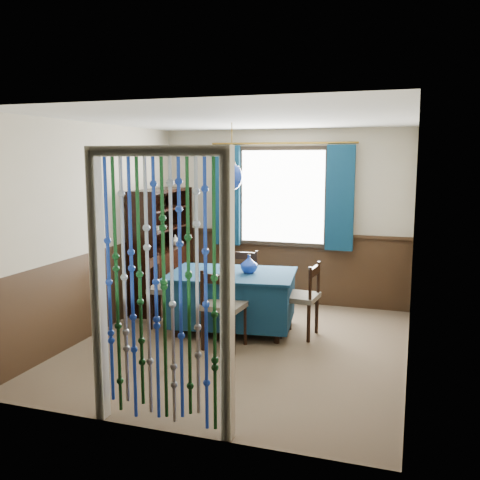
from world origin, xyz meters
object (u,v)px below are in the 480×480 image
(vase_sideboard, at_px, (175,239))
(chair_right, at_px, (302,298))
(chair_near, at_px, (223,307))
(chair_left, at_px, (165,289))
(pendant_lamp, at_px, (232,177))
(dining_table, at_px, (232,297))
(bowl_shelf, at_px, (154,228))
(sideboard, at_px, (162,266))
(vase_table, at_px, (249,265))
(chair_far, at_px, (242,281))

(vase_sideboard, bearing_deg, chair_right, -25.26)
(vase_sideboard, bearing_deg, chair_near, -51.01)
(chair_left, relative_size, chair_right, 1.02)
(pendant_lamp, height_order, vase_sideboard, pendant_lamp)
(dining_table, bearing_deg, chair_near, -87.55)
(bowl_shelf, bearing_deg, sideboard, 100.48)
(chair_near, relative_size, vase_table, 4.53)
(pendant_lamp, bearing_deg, sideboard, 151.35)
(chair_left, distance_m, vase_sideboard, 1.26)
(chair_right, distance_m, sideboard, 2.24)
(chair_left, height_order, bowl_shelf, bowl_shelf)
(chair_near, relative_size, chair_right, 1.02)
(vase_table, bearing_deg, sideboard, 156.73)
(chair_right, bearing_deg, chair_near, 137.68)
(sideboard, height_order, vase_sideboard, sideboard)
(dining_table, distance_m, pendant_lamp, 1.46)
(vase_table, relative_size, bowl_shelf, 0.88)
(chair_near, distance_m, vase_table, 0.78)
(dining_table, relative_size, chair_far, 1.91)
(chair_far, bearing_deg, chair_right, 142.68)
(chair_left, relative_size, vase_sideboard, 5.17)
(dining_table, height_order, chair_near, chair_near)
(bowl_shelf, bearing_deg, chair_far, 16.49)
(chair_right, bearing_deg, pendant_lamp, 98.60)
(chair_near, xyz_separation_m, sideboard, (-1.41, 1.33, 0.11))
(sideboard, height_order, bowl_shelf, sideboard)
(dining_table, xyz_separation_m, chair_right, (0.85, 0.05, 0.05))
(bowl_shelf, bearing_deg, chair_right, -8.99)
(pendant_lamp, distance_m, vase_table, 1.08)
(sideboard, bearing_deg, chair_near, -46.06)
(chair_near, relative_size, bowl_shelf, 3.99)
(pendant_lamp, bearing_deg, chair_right, 3.67)
(sideboard, bearing_deg, vase_table, -25.85)
(vase_sideboard, bearing_deg, pendant_lamp, -40.02)
(dining_table, relative_size, chair_right, 1.85)
(dining_table, relative_size, sideboard, 0.97)
(sideboard, xyz_separation_m, vase_table, (1.49, -0.64, 0.23))
(vase_table, height_order, bowl_shelf, bowl_shelf)
(pendant_lamp, distance_m, bowl_shelf, 1.47)
(chair_right, xyz_separation_m, vase_sideboard, (-2.08, 0.98, 0.45))
(sideboard, bearing_deg, chair_right, -19.53)
(chair_far, relative_size, bowl_shelf, 3.79)
(vase_sideboard, bearing_deg, chair_far, -15.97)
(chair_right, bearing_deg, bowl_shelf, 85.94)
(bowl_shelf, bearing_deg, chair_near, -36.88)
(chair_right, bearing_deg, vase_sideboard, 69.67)
(chair_far, xyz_separation_m, vase_sideboard, (-1.12, 0.32, 0.47))
(vase_table, bearing_deg, chair_right, -1.18)
(vase_table, bearing_deg, chair_near, -96.67)
(chair_left, bearing_deg, chair_right, 85.60)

